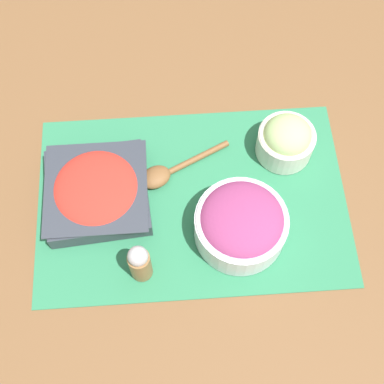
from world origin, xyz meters
The scene contains 7 objects.
ground_plane centered at (0.00, 0.00, 0.00)m, with size 3.00×3.00×0.00m, color brown.
placemat centered at (0.00, 0.00, 0.00)m, with size 0.58×0.38×0.00m.
onion_bowl centered at (0.08, -0.07, 0.05)m, with size 0.17×0.17×0.09m.
tomato_bowl centered at (-0.18, 0.02, 0.03)m, with size 0.20×0.20×0.06m.
cucumber_bowl centered at (0.19, 0.09, 0.05)m, with size 0.11×0.11×0.09m.
wooden_spoon centered at (-0.05, 0.05, 0.02)m, with size 0.18×0.11×0.03m.
pepper_shaker centered at (-0.10, -0.14, 0.05)m, with size 0.04×0.04×0.10m.
Camera 1 is at (-0.03, -0.42, 0.92)m, focal length 50.00 mm.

